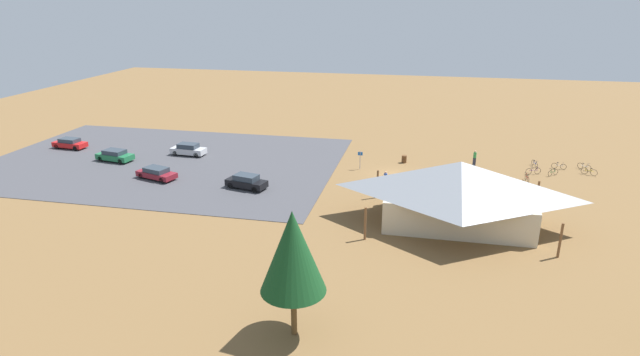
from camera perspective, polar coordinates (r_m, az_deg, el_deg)
The scene contains 24 objects.
ground at distance 58.69m, azimuth 8.10°, elevation 0.29°, with size 160.00×160.00×0.00m, color brown.
parking_lot_asphalt at distance 66.00m, azimuth -16.91°, elevation 1.81°, with size 42.31×29.11×0.05m, color #424247.
bike_pavilion at distance 46.27m, azimuth 15.13°, elevation -1.19°, with size 15.46×10.10×5.79m.
trash_bin at distance 63.31m, azimuth 9.30°, elevation 2.08°, with size 0.60×0.60×0.90m, color brown.
lot_sign at distance 59.96m, azimuth 4.47°, elevation 2.26°, with size 0.56×0.08×2.20m.
pine_center at distance 29.34m, azimuth -3.04°, elevation -8.18°, with size 3.86×3.86×7.97m.
bicycle_purple_lone_east at distance 63.16m, azimuth 22.55°, elevation 0.71°, with size 1.75×0.70×0.89m.
bicycle_silver_back_row at distance 66.38m, azimuth 24.95°, elevation 1.21°, with size 1.61×0.53×0.83m.
bicycle_black_front_row at distance 57.33m, azimuth 22.85°, elevation -1.17°, with size 1.72×0.48×0.80m.
bicycle_teal_near_sign at distance 59.56m, azimuth 17.40°, elevation 0.23°, with size 1.08×1.31×0.84m.
bicycle_red_yard_center at distance 60.50m, azimuth 21.96°, elevation -0.02°, with size 0.48×1.75×0.85m.
bicycle_orange_mid_cluster at distance 56.29m, azimuth 20.11°, elevation -1.19°, with size 1.28×1.09×0.81m.
bicycle_blue_edge_north at distance 66.21m, azimuth 22.68°, elevation 1.48°, with size 0.53×1.64×0.80m.
bicycle_white_yard_left at distance 67.35m, azimuth 27.23°, elevation 1.12°, with size 1.19×1.33×0.85m.
bicycle_green_yard_right at distance 63.58m, azimuth 24.40°, elevation 0.55°, with size 1.28×1.10×0.84m.
bicycle_yellow_lone_west at distance 65.66m, azimuth 27.66°, elevation 0.63°, with size 1.54×0.92×0.86m.
car_green_back_corner at distance 67.80m, azimuth -21.78°, elevation 2.35°, with size 4.75×2.59×1.40m.
car_black_far_end at distance 54.42m, azimuth -8.16°, elevation -0.40°, with size 4.61×2.68×1.48m.
car_maroon_mid_lot at distance 59.51m, azimuth -17.66°, elevation 0.53°, with size 4.91×3.07×1.30m.
car_red_front_row at distance 76.01m, azimuth -25.98°, elevation 3.48°, with size 4.57×2.13×1.35m.
car_silver_near_entry at distance 67.45m, azimuth -14.38°, elevation 3.09°, with size 4.47×2.02×1.50m.
visitor_by_pavilion at distance 53.71m, azimuth 8.63°, elevation -0.57°, with size 0.40×0.36×1.69m.
visitor_near_lot at distance 54.69m, azimuth 7.26°, elevation -0.09°, with size 0.40×0.37×1.75m.
visitor_at_bikes at distance 64.02m, azimuth 16.76°, elevation 2.17°, with size 0.36×0.36×1.84m.
Camera 1 is at (-3.30, 55.43, 19.03)m, focal length 28.88 mm.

